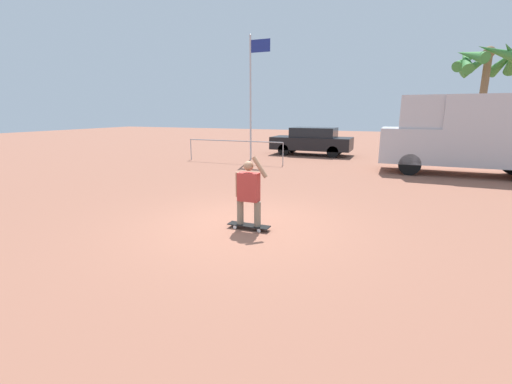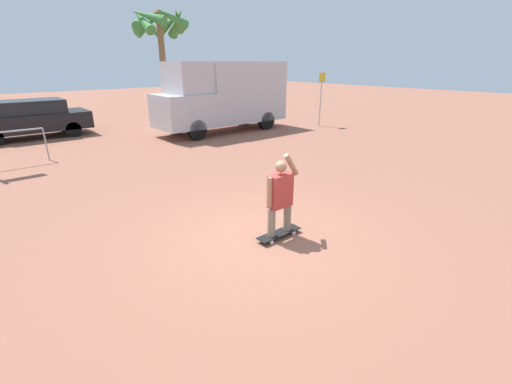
# 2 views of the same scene
# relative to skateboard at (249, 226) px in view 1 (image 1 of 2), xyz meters

# --- Properties ---
(ground_plane) EXTENTS (80.00, 80.00, 0.00)m
(ground_plane) POSITION_rel_skateboard_xyz_m (-0.24, 0.18, -0.08)
(ground_plane) COLOR #935B47
(skateboard) EXTENTS (0.91, 0.24, 0.09)m
(skateboard) POSITION_rel_skateboard_xyz_m (0.00, 0.00, 0.00)
(skateboard) COLOR black
(skateboard) RESTS_ON ground_plane
(person_skateboarder) EXTENTS (0.71, 0.22, 1.46)m
(person_skateboarder) POSITION_rel_skateboard_xyz_m (-0.00, -0.00, 0.77)
(person_skateboarder) COLOR gray
(person_skateboarder) RESTS_ON skateboard
(camper_van) EXTENTS (6.12, 2.03, 3.04)m
(camper_van) POSITION_rel_skateboard_xyz_m (5.27, 9.15, 1.58)
(camper_van) COLOR black
(camper_van) RESTS_ON ground_plane
(parked_car_black) EXTENTS (4.47, 1.90, 1.56)m
(parked_car_black) POSITION_rel_skateboard_xyz_m (-1.85, 13.13, 0.74)
(parked_car_black) COLOR black
(parked_car_black) RESTS_ON ground_plane
(palm_tree_near_van) EXTENTS (3.95, 3.78, 6.46)m
(palm_tree_near_van) POSITION_rel_skateboard_xyz_m (7.26, 19.19, 5.25)
(palm_tree_near_van) COLOR brown
(palm_tree_near_van) RESTS_ON ground_plane
(flagpole) EXTENTS (1.08, 0.12, 6.04)m
(flagpole) POSITION_rel_skateboard_xyz_m (-4.17, 9.88, 3.44)
(flagpole) COLOR #B7B7BC
(flagpole) RESTS_ON ground_plane
(plaza_railing_segment) EXTENTS (5.01, 0.05, 1.08)m
(plaza_railing_segment) POSITION_rel_skateboard_xyz_m (-4.61, 8.68, 0.84)
(plaza_railing_segment) COLOR #99999E
(plaza_railing_segment) RESTS_ON ground_plane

